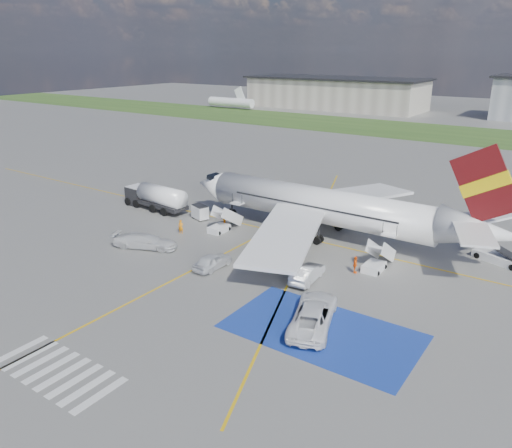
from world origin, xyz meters
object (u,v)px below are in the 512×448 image
Objects in this scene: car_silver_b at (307,273)px; van_white_a at (314,310)px; belt_loader at (499,259)px; gpu_cart at (200,213)px; van_white_b at (145,239)px; fuel_tanker at (156,199)px; car_silver_a at (213,261)px; airliner at (331,207)px.

van_white_a is (3.99, -6.23, 0.38)m from car_silver_b.
gpu_cart is at bearing -149.04° from belt_loader.
belt_loader is at bearing -83.80° from van_white_b.
van_white_a is (-9.31, -20.37, 0.77)m from belt_loader.
car_silver_b is at bearing -11.54° from fuel_tanker.
van_white_b is at bearing -45.41° from fuel_tanker.
van_white_a reaches higher than van_white_b.
van_white_a is (23.16, -13.90, 0.35)m from gpu_cart.
fuel_tanker is at bearing -150.70° from belt_loader.
car_silver_a is at bearing -25.33° from gpu_cart.
fuel_tanker is 1.92× the size of van_white_b.
car_silver_a is at bearing -34.17° from van_white_a.
fuel_tanker reaches higher than belt_loader.
gpu_cart is at bearing 6.14° from fuel_tanker.
car_silver_a is 0.71× the size of van_white_a.
car_silver_a is 9.06m from van_white_b.
belt_loader is at bearing 9.95° from airliner.
fuel_tanker is 1.60× the size of van_white_a.
fuel_tanker is 2.10× the size of car_silver_b.
van_white_b is (-31.03, -16.84, 0.62)m from belt_loader.
car_silver_b is at bearing -2.49° from gpu_cart.
belt_loader is at bearing -141.80° from car_silver_a.
van_white_a reaches higher than belt_loader.
airliner is at bearing -77.80° from car_silver_b.
van_white_a is at bearing -121.53° from van_white_b.
van_white_b is (1.43, -10.36, 0.21)m from gpu_cart.
belt_loader is (39.64, 6.72, -1.00)m from fuel_tanker.
belt_loader is (32.47, 6.48, -0.41)m from gpu_cart.
gpu_cart is at bearing -43.92° from car_silver_a.
car_silver_a is (-5.22, -13.90, -2.66)m from airliner.
fuel_tanker is (-22.88, -3.78, -2.01)m from airliner.
fuel_tanker is 4.04× the size of gpu_cart.
fuel_tanker is 33.26m from van_white_a.
van_white_a is (7.45, -17.43, -2.24)m from airliner.
fuel_tanker reaches higher than car_silver_a.
car_silver_a is 0.92× the size of car_silver_b.
gpu_cart reaches higher than car_silver_b.
airliner is 17.28m from belt_loader.
airliner is at bearing -150.37° from belt_loader.
van_white_a is 22.01m from van_white_b.
van_white_b is (-21.72, 3.54, -0.15)m from van_white_a.
fuel_tanker is 2.27× the size of car_silver_a.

